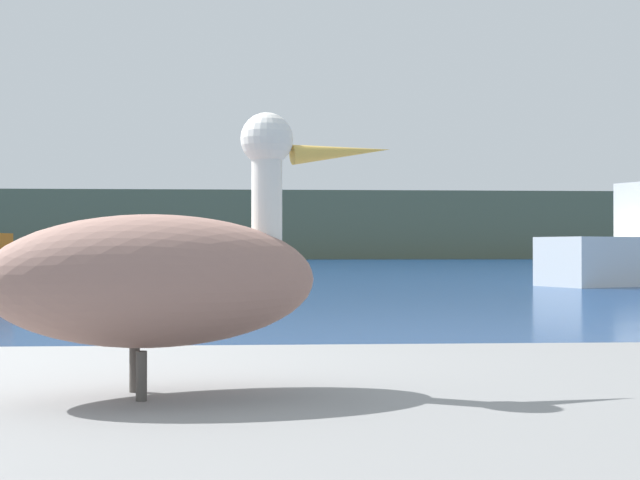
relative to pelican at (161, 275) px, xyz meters
The scene contains 2 objects.
hillside_backdrop 79.63m from the pelican, 90.86° to the left, with size 140.00×11.14×6.21m, color #5B664C.
pelican is the anchor object (origin of this frame).
Camera 1 is at (1.50, -3.33, 1.09)m, focal length 48.16 mm.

